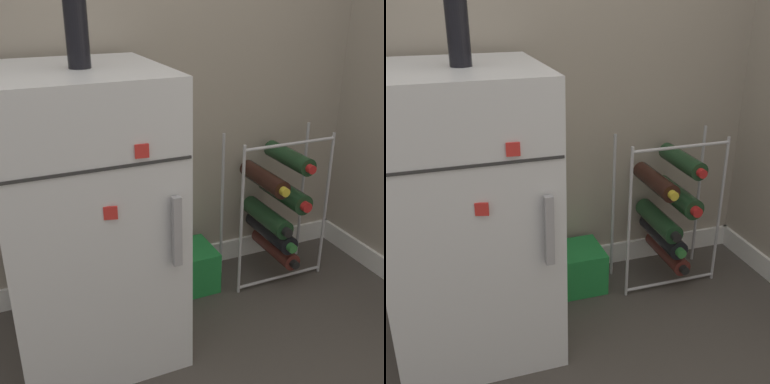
{
  "view_description": "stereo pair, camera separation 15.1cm",
  "coord_description": "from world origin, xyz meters",
  "views": [
    {
      "loc": [
        -0.52,
        -0.97,
        1.12
      ],
      "look_at": [
        0.09,
        0.45,
        0.46
      ],
      "focal_mm": 45.0,
      "sensor_mm": 36.0,
      "label": 1
    },
    {
      "loc": [
        -0.38,
        -1.02,
        1.12
      ],
      "look_at": [
        0.09,
        0.45,
        0.46
      ],
      "focal_mm": 45.0,
      "sensor_mm": 36.0,
      "label": 2
    }
  ],
  "objects": [
    {
      "name": "mini_fridge",
      "position": [
        -0.29,
        0.39,
        0.46
      ],
      "size": [
        0.5,
        0.54,
        0.92
      ],
      "color": "silver",
      "rests_on": "ground_plane"
    },
    {
      "name": "wine_rack",
      "position": [
        0.49,
        0.51,
        0.31
      ],
      "size": [
        0.4,
        0.31,
        0.61
      ],
      "color": "#B2B2B7",
      "rests_on": "ground_plane"
    },
    {
      "name": "soda_box",
      "position": [
        0.11,
        0.55,
        0.09
      ],
      "size": [
        0.23,
        0.19,
        0.17
      ],
      "color": "#1E7F38",
      "rests_on": "ground_plane"
    },
    {
      "name": "fridge_top_bottle",
      "position": [
        -0.27,
        0.37,
        1.03
      ],
      "size": [
        0.06,
        0.06,
        0.26
      ],
      "color": "black",
      "rests_on": "mini_fridge"
    }
  ]
}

